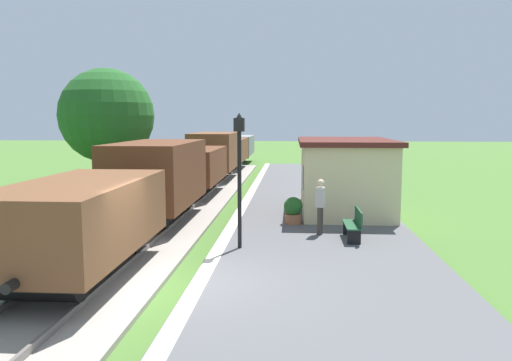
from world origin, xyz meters
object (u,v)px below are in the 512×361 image
Objects in this scene: potted_planter at (293,210)px; lamp_post_near at (239,156)px; freight_train at (205,161)px; tree_trackside_far at (107,116)px; station_hut at (344,175)px; person_waiting at (320,204)px; bench_near_hut at (354,224)px.

lamp_post_near reaches higher than potted_planter.
lamp_post_near is (3.37, -13.66, 1.30)m from freight_train.
tree_trackside_far reaches higher than lamp_post_near.
freight_train reaches higher than potted_planter.
lamp_post_near is at bearing -119.82° from station_hut.
station_hut is 4.34m from person_waiting.
lamp_post_near is (-1.47, -3.36, 2.08)m from potted_planter.
person_waiting is 1.87× the size of potted_planter.
lamp_post_near reaches higher than station_hut.
person_waiting reaches higher than bench_near_hut.
potted_planter is 4.22m from lamp_post_near.
freight_train is 22.92× the size of person_waiting.
freight_train is 14.13m from bench_near_hut.
lamp_post_near reaches higher than freight_train.
bench_near_hut is at bearing -50.12° from potted_planter.
lamp_post_near is 0.60× the size of tree_trackside_far.
lamp_post_near is at bearing -159.56° from bench_near_hut.
station_hut reaches higher than person_waiting.
tree_trackside_far is at bearing 140.85° from bench_near_hut.
person_waiting is 0.28× the size of tree_trackside_far.
potted_planter is at bearing -126.73° from station_hut.
freight_train is 11.41m from potted_planter.
lamp_post_near is at bearing 52.80° from person_waiting.
station_hut is at bearing 60.18° from lamp_post_near.
station_hut is (6.80, -7.68, 0.15)m from freight_train.
tree_trackside_far is at bearing -25.41° from person_waiting.
freight_train is at bearing 118.06° from bench_near_hut.
station_hut is at bearing 53.27° from potted_planter.
potted_planter is at bearing -64.82° from freight_train.
station_hut is 6.99m from lamp_post_near.
freight_train is 42.79× the size of potted_planter.
freight_train is at bearing 103.85° from lamp_post_near.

